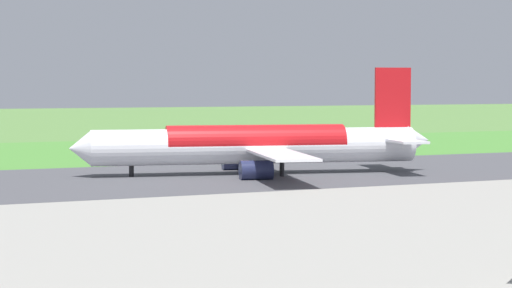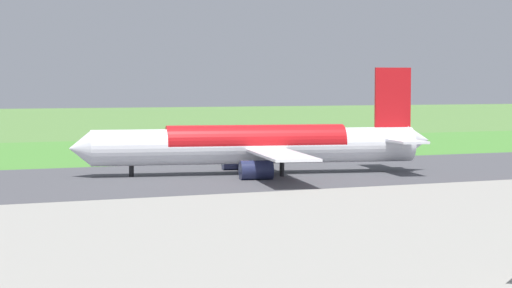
% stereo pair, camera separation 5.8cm
% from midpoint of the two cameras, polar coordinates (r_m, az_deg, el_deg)
% --- Properties ---
extents(ground_plane, '(800.00, 800.00, 0.00)m').
position_cam_midpoint_polar(ground_plane, '(134.38, 1.13, -1.88)').
color(ground_plane, '#547F3D').
extents(runway_asphalt, '(600.00, 41.70, 0.06)m').
position_cam_midpoint_polar(runway_asphalt, '(134.38, 1.13, -1.87)').
color(runway_asphalt, '#47474C').
rests_on(runway_asphalt, ground).
extents(grass_verge_foreground, '(600.00, 80.00, 0.04)m').
position_cam_midpoint_polar(grass_verge_foreground, '(180.35, -5.24, -0.46)').
color(grass_verge_foreground, '#478534').
rests_on(grass_verge_foreground, ground).
extents(airliner_main, '(53.81, 44.32, 15.88)m').
position_cam_midpoint_polar(airliner_main, '(132.97, 0.17, -0.06)').
color(airliner_main, white).
rests_on(airliner_main, ground).
extents(no_stopping_sign, '(0.60, 0.10, 2.99)m').
position_cam_midpoint_polar(no_stopping_sign, '(178.72, -2.94, 0.07)').
color(no_stopping_sign, slate).
rests_on(no_stopping_sign, ground).
extents(traffic_cone_orange, '(0.40, 0.40, 0.55)m').
position_cam_midpoint_polar(traffic_cone_orange, '(178.68, -4.26, -0.41)').
color(traffic_cone_orange, orange).
rests_on(traffic_cone_orange, ground).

